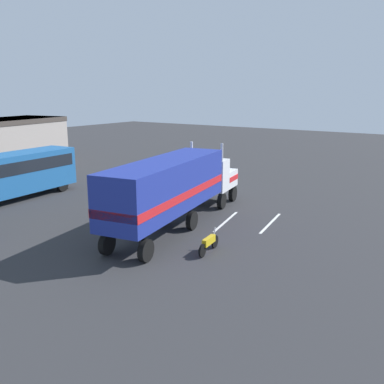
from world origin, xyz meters
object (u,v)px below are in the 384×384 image
at_px(semi_truck, 175,185).
at_px(person_bystander, 128,215).
at_px(motorcycle, 209,243).
at_px(parked_bus, 7,173).

height_order(semi_truck, person_bystander, semi_truck).
bearing_deg(semi_truck, person_bystander, 136.58).
bearing_deg(person_bystander, motorcycle, -93.84).
bearing_deg(motorcycle, semi_truck, 57.55).
xyz_separation_m(person_bystander, motorcycle, (-0.39, -5.75, -0.41)).
height_order(parked_bus, motorcycle, parked_bus).
xyz_separation_m(semi_truck, motorcycle, (-2.43, -3.82, -2.04)).
relative_size(semi_truck, person_bystander, 8.82).
xyz_separation_m(parked_bus, motorcycle, (-0.52, -17.48, -1.58)).
height_order(person_bystander, parked_bus, parked_bus).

